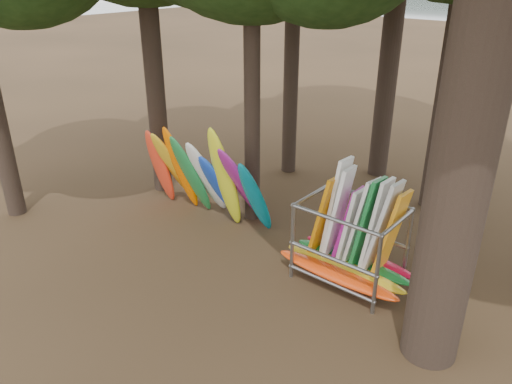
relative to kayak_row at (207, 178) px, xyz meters
The scene contains 3 objects.
ground 3.09m from the kayak_row, 32.02° to the right, with size 120.00×120.00×0.00m, color #47331E.
kayak_row is the anchor object (origin of this frame).
storage_rack 4.76m from the kayak_row, ahead, with size 3.16×1.56×2.87m.
Camera 1 is at (7.07, -7.69, 6.92)m, focal length 35.00 mm.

